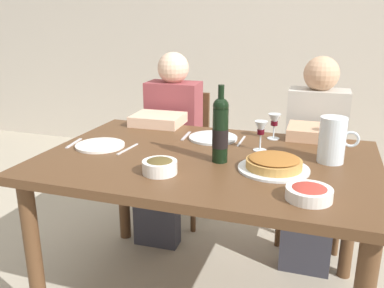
{
  "coord_description": "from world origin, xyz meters",
  "views": [
    {
      "loc": [
        0.49,
        -1.69,
        1.37
      ],
      "look_at": [
        -0.09,
        0.04,
        0.8
      ],
      "focal_mm": 38.21,
      "sensor_mm": 36.0,
      "label": 1
    }
  ],
  "objects_px": {
    "olive_bowl": "(160,166)",
    "baked_tart": "(274,164)",
    "chair_left": "(180,147)",
    "dining_table": "(207,176)",
    "wine_glass_right_diner": "(261,130)",
    "salad_bowl": "(309,192)",
    "wine_glass_centre": "(338,125)",
    "wine_glass_left_diner": "(274,121)",
    "dinner_plate_right_setting": "(100,145)",
    "wine_bottle": "(220,130)",
    "dinner_plate_left_setting": "(213,138)",
    "diner_right": "(314,154)",
    "diner_left": "(168,140)",
    "water_pitcher": "(332,143)",
    "chair_right": "(313,161)"
  },
  "relations": [
    {
      "from": "olive_bowl",
      "to": "baked_tart",
      "type": "bearing_deg",
      "value": 22.86
    },
    {
      "from": "chair_left",
      "to": "olive_bowl",
      "type": "bearing_deg",
      "value": 104.45
    },
    {
      "from": "baked_tart",
      "to": "dining_table",
      "type": "bearing_deg",
      "value": 166.59
    },
    {
      "from": "dining_table",
      "to": "wine_glass_right_diner",
      "type": "distance_m",
      "value": 0.33
    },
    {
      "from": "olive_bowl",
      "to": "wine_glass_right_diner",
      "type": "relative_size",
      "value": 0.99
    },
    {
      "from": "salad_bowl",
      "to": "wine_glass_centre",
      "type": "xyz_separation_m",
      "value": [
        0.09,
        0.71,
        0.08
      ]
    },
    {
      "from": "wine_glass_left_diner",
      "to": "wine_glass_right_diner",
      "type": "xyz_separation_m",
      "value": [
        -0.03,
        -0.22,
        0.01
      ]
    },
    {
      "from": "wine_glass_left_diner",
      "to": "dinner_plate_right_setting",
      "type": "relative_size",
      "value": 0.56
    },
    {
      "from": "wine_bottle",
      "to": "baked_tart",
      "type": "distance_m",
      "value": 0.27
    },
    {
      "from": "dinner_plate_left_setting",
      "to": "diner_right",
      "type": "relative_size",
      "value": 0.22
    },
    {
      "from": "olive_bowl",
      "to": "diner_left",
      "type": "distance_m",
      "value": 0.96
    },
    {
      "from": "dining_table",
      "to": "water_pitcher",
      "type": "relative_size",
      "value": 7.45
    },
    {
      "from": "water_pitcher",
      "to": "dinner_plate_right_setting",
      "type": "xyz_separation_m",
      "value": [
        -1.07,
        -0.13,
        -0.08
      ]
    },
    {
      "from": "diner_right",
      "to": "baked_tart",
      "type": "bearing_deg",
      "value": 77.81
    },
    {
      "from": "baked_tart",
      "to": "dinner_plate_left_setting",
      "type": "relative_size",
      "value": 1.17
    },
    {
      "from": "baked_tart",
      "to": "salad_bowl",
      "type": "bearing_deg",
      "value": -58.19
    },
    {
      "from": "chair_right",
      "to": "wine_bottle",
      "type": "bearing_deg",
      "value": 66.66
    },
    {
      "from": "wine_glass_left_diner",
      "to": "dinner_plate_right_setting",
      "type": "xyz_separation_m",
      "value": [
        -0.79,
        -0.4,
        -0.09
      ]
    },
    {
      "from": "water_pitcher",
      "to": "dinner_plate_left_setting",
      "type": "relative_size",
      "value": 0.8
    },
    {
      "from": "wine_bottle",
      "to": "dinner_plate_right_setting",
      "type": "height_order",
      "value": "wine_bottle"
    },
    {
      "from": "wine_glass_centre",
      "to": "dinner_plate_right_setting",
      "type": "relative_size",
      "value": 0.58
    },
    {
      "from": "wine_glass_centre",
      "to": "dinner_plate_left_setting",
      "type": "relative_size",
      "value": 0.55
    },
    {
      "from": "salad_bowl",
      "to": "chair_right",
      "type": "xyz_separation_m",
      "value": [
        -0.02,
        1.2,
        -0.29
      ]
    },
    {
      "from": "wine_bottle",
      "to": "diner_left",
      "type": "distance_m",
      "value": 0.9
    },
    {
      "from": "wine_glass_left_diner",
      "to": "diner_left",
      "type": "distance_m",
      "value": 0.77
    },
    {
      "from": "olive_bowl",
      "to": "dinner_plate_right_setting",
      "type": "height_order",
      "value": "olive_bowl"
    },
    {
      "from": "wine_bottle",
      "to": "chair_right",
      "type": "relative_size",
      "value": 0.39
    },
    {
      "from": "water_pitcher",
      "to": "baked_tart",
      "type": "height_order",
      "value": "water_pitcher"
    },
    {
      "from": "wine_glass_right_diner",
      "to": "salad_bowl",
      "type": "bearing_deg",
      "value": -62.72
    },
    {
      "from": "chair_left",
      "to": "dinner_plate_right_setting",
      "type": "bearing_deg",
      "value": 82.48
    },
    {
      "from": "dining_table",
      "to": "salad_bowl",
      "type": "relative_size",
      "value": 9.22
    },
    {
      "from": "wine_glass_centre",
      "to": "wine_glass_right_diner",
      "type": "bearing_deg",
      "value": -147.32
    },
    {
      "from": "dining_table",
      "to": "dinner_plate_left_setting",
      "type": "distance_m",
      "value": 0.3
    },
    {
      "from": "dining_table",
      "to": "baked_tart",
      "type": "relative_size",
      "value": 5.06
    },
    {
      "from": "chair_right",
      "to": "water_pitcher",
      "type": "bearing_deg",
      "value": 95.3
    },
    {
      "from": "chair_left",
      "to": "wine_bottle",
      "type": "bearing_deg",
      "value": 118.04
    },
    {
      "from": "chair_right",
      "to": "diner_right",
      "type": "relative_size",
      "value": 0.75
    },
    {
      "from": "wine_glass_left_diner",
      "to": "wine_glass_centre",
      "type": "xyz_separation_m",
      "value": [
        0.31,
        0.0,
        0.01
      ]
    },
    {
      "from": "salad_bowl",
      "to": "dinner_plate_right_setting",
      "type": "relative_size",
      "value": 0.68
    },
    {
      "from": "diner_left",
      "to": "diner_right",
      "type": "distance_m",
      "value": 0.9
    },
    {
      "from": "wine_glass_centre",
      "to": "diner_right",
      "type": "xyz_separation_m",
      "value": [
        -0.11,
        0.25,
        -0.25
      ]
    },
    {
      "from": "olive_bowl",
      "to": "dinner_plate_left_setting",
      "type": "relative_size",
      "value": 0.56
    },
    {
      "from": "dinner_plate_right_setting",
      "to": "diner_right",
      "type": "relative_size",
      "value": 0.21
    },
    {
      "from": "olive_bowl",
      "to": "dinner_plate_right_setting",
      "type": "xyz_separation_m",
      "value": [
        -0.42,
        0.24,
        -0.03
      ]
    },
    {
      "from": "dining_table",
      "to": "olive_bowl",
      "type": "xyz_separation_m",
      "value": [
        -0.13,
        -0.26,
        0.12
      ]
    },
    {
      "from": "wine_glass_centre",
      "to": "dining_table",
      "type": "bearing_deg",
      "value": -145.25
    },
    {
      "from": "wine_glass_right_diner",
      "to": "dinner_plate_right_setting",
      "type": "height_order",
      "value": "wine_glass_right_diner"
    },
    {
      "from": "dinner_plate_left_setting",
      "to": "chair_right",
      "type": "relative_size",
      "value": 0.29
    },
    {
      "from": "wine_glass_centre",
      "to": "dinner_plate_left_setting",
      "type": "xyz_separation_m",
      "value": [
        -0.61,
        -0.1,
        -0.1
      ]
    },
    {
      "from": "wine_bottle",
      "to": "dinner_plate_right_setting",
      "type": "bearing_deg",
      "value": 177.9
    }
  ]
}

